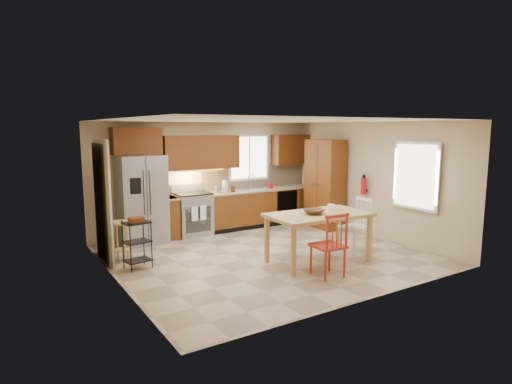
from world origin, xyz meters
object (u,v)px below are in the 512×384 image
(soap_bottle, at_px, (270,185))
(pantry, at_px, (325,184))
(chair_red, at_px, (328,245))
(dining_table, at_px, (318,238))
(chair_white, at_px, (355,226))
(fire_extinguisher, at_px, (364,186))
(table_jar, at_px, (331,209))
(refrigerator, at_px, (142,200))
(table_bowl, at_px, (314,214))
(bar_stool, at_px, (121,241))
(utility_cart, at_px, (137,244))
(range_stove, at_px, (193,215))

(soap_bottle, xyz_separation_m, pantry, (0.95, -0.90, 0.05))
(soap_bottle, bearing_deg, chair_red, -109.92)
(dining_table, relative_size, chair_white, 1.70)
(fire_extinguisher, distance_m, chair_white, 1.57)
(soap_bottle, bearing_deg, fire_extinguisher, -59.47)
(dining_table, xyz_separation_m, table_jar, (0.39, 0.11, 0.48))
(refrigerator, bearing_deg, pantry, -12.62)
(fire_extinguisher, bearing_deg, chair_white, -141.35)
(chair_red, distance_m, table_jar, 1.13)
(fire_extinguisher, distance_m, table_bowl, 2.41)
(soap_bottle, bearing_deg, dining_table, -107.91)
(soap_bottle, relative_size, dining_table, 0.11)
(bar_stool, relative_size, utility_cart, 0.87)
(pantry, bearing_deg, utility_cart, -172.08)
(chair_red, height_order, utility_cart, chair_red)
(range_stove, bearing_deg, chair_white, -55.32)
(range_stove, height_order, chair_red, chair_red)
(range_stove, distance_m, table_jar, 3.27)
(table_bowl, bearing_deg, fire_extinguisher, 23.61)
(soap_bottle, xyz_separation_m, chair_red, (-1.29, -3.56, -0.47))
(dining_table, relative_size, table_bowl, 4.94)
(range_stove, xyz_separation_m, pantry, (2.98, -0.99, 0.59))
(refrigerator, relative_size, range_stove, 1.98)
(pantry, bearing_deg, bar_stool, -178.83)
(soap_bottle, height_order, table_bowl, soap_bottle)
(soap_bottle, bearing_deg, chair_white, -89.82)
(dining_table, xyz_separation_m, bar_stool, (-2.96, 1.91, -0.07))
(table_jar, xyz_separation_m, utility_cart, (-3.21, 1.25, -0.49))
(fire_extinguisher, relative_size, dining_table, 0.20)
(table_jar, bearing_deg, fire_extinguisher, 26.57)
(dining_table, relative_size, chair_red, 1.70)
(chair_red, relative_size, utility_cart, 1.24)
(refrigerator, xyz_separation_m, chair_white, (3.19, -2.89, -0.39))
(dining_table, height_order, chair_white, chair_white)
(range_stove, distance_m, dining_table, 3.19)
(pantry, bearing_deg, table_jar, -128.32)
(fire_extinguisher, bearing_deg, utility_cart, 175.41)
(soap_bottle, distance_m, pantry, 1.31)
(refrigerator, xyz_separation_m, table_jar, (2.63, -2.83, 0.00))
(fire_extinguisher, bearing_deg, pantry, 100.78)
(chair_red, bearing_deg, soap_bottle, 73.28)
(pantry, bearing_deg, table_bowl, -134.85)
(chair_red, bearing_deg, pantry, 53.11)
(refrigerator, distance_m, dining_table, 3.72)
(chair_white, bearing_deg, fire_extinguisher, -48.15)
(range_stove, xyz_separation_m, chair_white, (2.04, -2.95, 0.06))
(refrigerator, xyz_separation_m, utility_cart, (-0.58, -1.58, -0.49))
(dining_table, xyz_separation_m, chair_white, (0.95, 0.05, 0.09))
(utility_cart, bearing_deg, fire_extinguisher, -14.09)
(table_bowl, xyz_separation_m, table_jar, (0.50, 0.11, 0.03))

